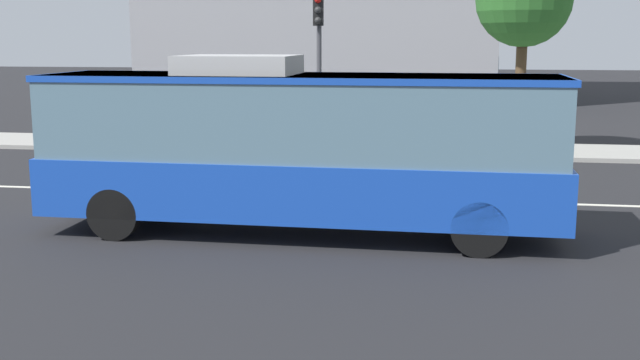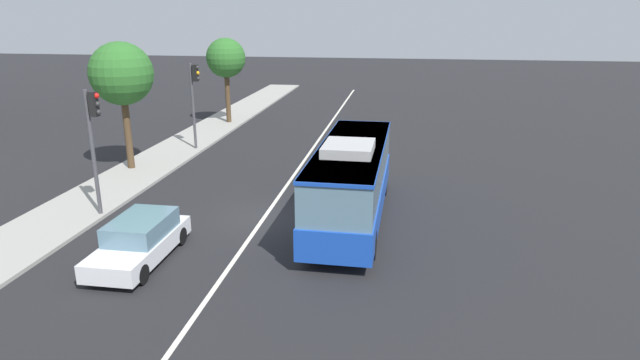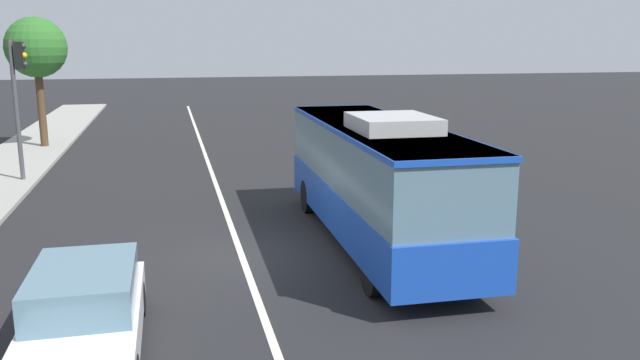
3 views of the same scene
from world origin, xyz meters
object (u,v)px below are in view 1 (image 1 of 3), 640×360
transit_bus (299,142)px  street_tree_kerbside_centre (524,0)px  sedan_white (180,146)px  traffic_light_mid_block (319,45)px

transit_bus → street_tree_kerbside_centre: 13.74m
transit_bus → sedan_white: bearing=126.4°
transit_bus → sedan_white: 8.22m
sedan_white → traffic_light_mid_block: traffic_light_mid_block is taller
sedan_white → traffic_light_mid_block: (3.53, 3.41, 2.84)m
sedan_white → street_tree_kerbside_centre: size_ratio=0.68×
transit_bus → street_tree_kerbside_centre: street_tree_kerbside_centre is taller
sedan_white → street_tree_kerbside_centre: 12.29m
sedan_white → traffic_light_mid_block: size_ratio=0.87×
sedan_white → street_tree_kerbside_centre: bearing=-150.8°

